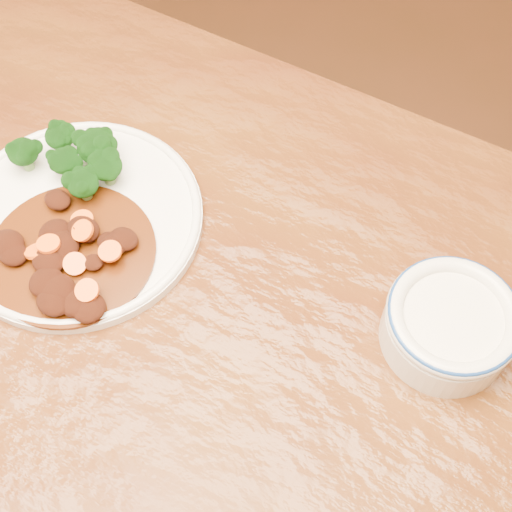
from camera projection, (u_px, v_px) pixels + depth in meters
The scene contains 6 objects.
ground at pixel (183, 503), 1.39m from camera, with size 4.00×4.00×0.00m, color #4C2E13.
dining_table at pixel (131, 371), 0.82m from camera, with size 1.59×1.06×0.75m.
dinner_plate at pixel (78, 218), 0.82m from camera, with size 0.29×0.29×0.02m.
broccoli_florets at pixel (79, 155), 0.83m from camera, with size 0.13×0.10×0.05m.
mince_stew at pixel (65, 258), 0.77m from camera, with size 0.19×0.19×0.03m.
dip_bowl at pixel (450, 324), 0.72m from camera, with size 0.14×0.14×0.06m.
Camera 1 is at (0.30, -0.17, 1.43)m, focal length 50.00 mm.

